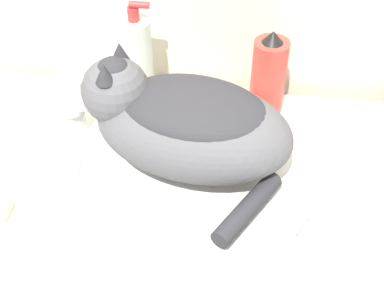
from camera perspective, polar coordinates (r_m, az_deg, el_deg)
The scene contains 5 objects.
sink_basin at distance 0.86m, azimuth 0.12°, elevation -2.99°, with size 0.40×0.40×0.05m.
cat at distance 0.79m, azimuth -0.80°, elevation 2.46°, with size 0.33×0.28×0.18m.
faucet at distance 0.95m, azimuth -12.48°, elevation 4.31°, with size 0.14×0.09×0.13m.
spray_bottle_trigger at distance 0.99m, azimuth 8.16°, elevation 7.27°, with size 0.06×0.06×0.17m.
soap_pump_bottle at distance 1.00m, azimuth -5.87°, elevation 8.82°, with size 0.06×0.06×0.21m.
Camera 1 is at (0.06, -0.31, 1.47)m, focal length 50.00 mm.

